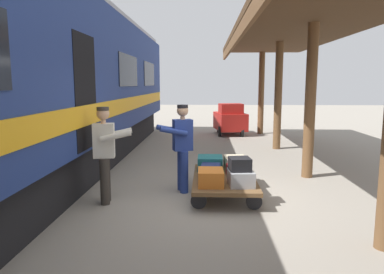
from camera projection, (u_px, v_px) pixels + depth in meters
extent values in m
plane|color=gray|center=(216.00, 201.00, 6.52)|extent=(60.00, 60.00, 0.00)
cylinder|color=brown|center=(261.00, 93.00, 15.10)|extent=(0.24, 0.24, 3.40)
cylinder|color=brown|center=(278.00, 96.00, 11.54)|extent=(0.24, 0.24, 3.40)
cylinder|color=brown|center=(310.00, 102.00, 7.98)|extent=(0.24, 0.24, 3.40)
cube|color=brown|center=(251.00, 14.00, 6.03)|extent=(0.08, 18.82, 0.30)
cube|color=navy|center=(0.00, 69.00, 6.33)|extent=(3.00, 20.42, 2.90)
cube|color=black|center=(8.00, 175.00, 6.61)|extent=(2.55, 19.40, 0.90)
cube|color=gold|center=(87.00, 115.00, 6.39)|extent=(0.03, 20.01, 0.36)
cube|color=black|center=(149.00, 74.00, 13.32)|extent=(0.02, 2.25, 0.84)
cube|color=black|center=(129.00, 71.00, 9.79)|extent=(0.02, 2.25, 0.84)
cube|color=black|center=(83.00, 92.00, 6.33)|extent=(0.12, 1.10, 2.00)
cube|color=brown|center=(224.00, 179.00, 6.90)|extent=(1.17, 2.10, 0.07)
cylinder|color=black|center=(254.00, 202.00, 6.07)|extent=(0.27, 0.05, 0.27)
cylinder|color=black|center=(199.00, 201.00, 6.11)|extent=(0.27, 0.05, 0.27)
cylinder|color=black|center=(244.00, 176.00, 7.74)|extent=(0.27, 0.05, 0.27)
cylinder|color=black|center=(200.00, 176.00, 7.77)|extent=(0.27, 0.05, 0.27)
cube|color=navy|center=(210.00, 171.00, 6.89)|extent=(0.41, 0.62, 0.21)
cube|color=#AD231E|center=(238.00, 171.00, 6.87)|extent=(0.43, 0.56, 0.21)
cube|color=#CC6B23|center=(211.00, 177.00, 6.31)|extent=(0.45, 0.55, 0.27)
cube|color=#9EA0A5|center=(241.00, 178.00, 6.29)|extent=(0.46, 0.54, 0.26)
cube|color=beige|center=(235.00, 163.00, 7.44)|extent=(0.47, 0.63, 0.27)
cube|color=#1E666B|center=(210.00, 163.00, 7.46)|extent=(0.50, 0.53, 0.27)
cube|color=black|center=(240.00, 164.00, 6.28)|extent=(0.40, 0.41, 0.23)
cylinder|color=navy|center=(181.00, 170.00, 7.17)|extent=(0.16, 0.16, 0.82)
cylinder|color=navy|center=(184.00, 172.00, 6.98)|extent=(0.16, 0.16, 0.82)
cube|color=navy|center=(183.00, 135.00, 6.97)|extent=(0.41, 0.33, 0.60)
cylinder|color=tan|center=(183.00, 118.00, 6.93)|extent=(0.09, 0.09, 0.06)
sphere|color=tan|center=(183.00, 111.00, 6.90)|extent=(0.22, 0.22, 0.22)
cylinder|color=black|center=(183.00, 106.00, 6.89)|extent=(0.21, 0.21, 0.06)
cylinder|color=navy|center=(170.00, 129.00, 7.05)|extent=(0.53, 0.27, 0.21)
cylinder|color=navy|center=(174.00, 131.00, 6.74)|extent=(0.53, 0.27, 0.21)
cylinder|color=#332D28|center=(105.00, 182.00, 6.30)|extent=(0.16, 0.16, 0.82)
cylinder|color=#332D28|center=(106.00, 179.00, 6.49)|extent=(0.16, 0.16, 0.82)
cube|color=silver|center=(104.00, 141.00, 6.29)|extent=(0.39, 0.28, 0.60)
cylinder|color=tan|center=(103.00, 122.00, 6.24)|extent=(0.09, 0.09, 0.06)
sphere|color=tan|center=(103.00, 114.00, 6.22)|extent=(0.22, 0.22, 0.22)
cylinder|color=#332D28|center=(103.00, 109.00, 6.21)|extent=(0.21, 0.21, 0.06)
cylinder|color=silver|center=(116.00, 136.00, 6.15)|extent=(0.54, 0.18, 0.21)
cylinder|color=silver|center=(117.00, 133.00, 6.46)|extent=(0.54, 0.18, 0.21)
cube|color=#B21E19|center=(230.00, 121.00, 15.03)|extent=(1.38, 1.86, 0.70)
cube|color=#B21E19|center=(231.00, 110.00, 14.61)|extent=(1.01, 0.84, 0.50)
cylinder|color=black|center=(242.00, 132.00, 14.47)|extent=(0.12, 0.40, 0.40)
cylinder|color=black|center=(220.00, 131.00, 14.51)|extent=(0.12, 0.40, 0.40)
cylinder|color=black|center=(239.00, 128.00, 15.66)|extent=(0.12, 0.40, 0.40)
cylinder|color=black|center=(219.00, 128.00, 15.69)|extent=(0.12, 0.40, 0.40)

